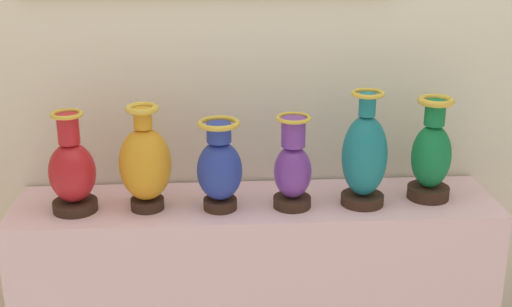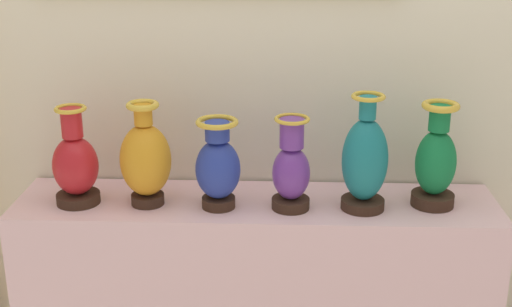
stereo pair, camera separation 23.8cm
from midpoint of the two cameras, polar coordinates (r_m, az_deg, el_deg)
display_shelf at (r=2.64m, az=-2.64°, el=-12.44°), size 1.69×0.38×0.85m
back_wall at (r=2.53m, az=-3.23°, el=8.69°), size 3.29×0.14×2.63m
vase_crimson at (r=2.42m, az=-17.58°, el=-1.49°), size 0.16×0.16×0.35m
vase_amber at (r=2.37m, az=-11.93°, el=-0.85°), size 0.17×0.17×0.37m
vase_cobalt at (r=2.33m, az=-5.93°, el=-1.22°), size 0.15×0.15×0.31m
vase_violet at (r=2.34m, az=0.13°, el=-1.26°), size 0.13×0.13×0.32m
vase_teal at (r=2.37m, az=6.06°, el=-0.35°), size 0.15×0.15×0.40m
vase_emerald at (r=2.46m, az=11.52°, el=-0.22°), size 0.15×0.15×0.37m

